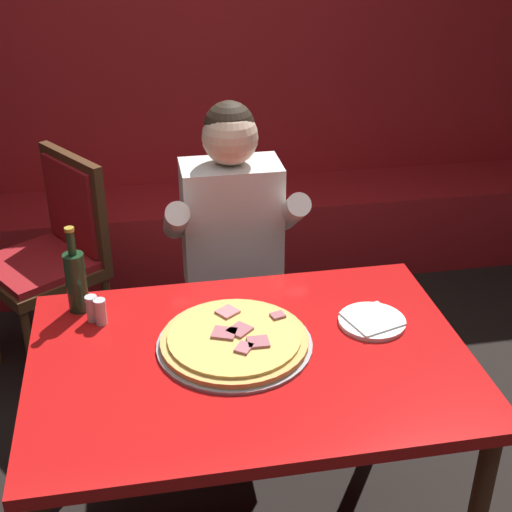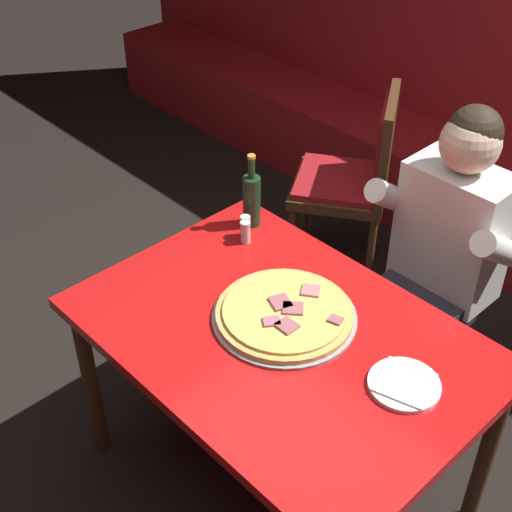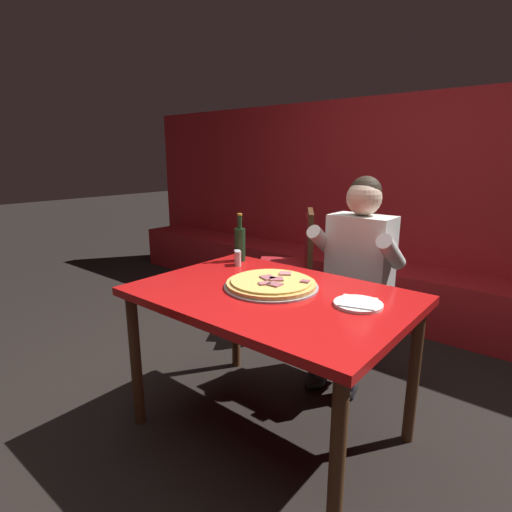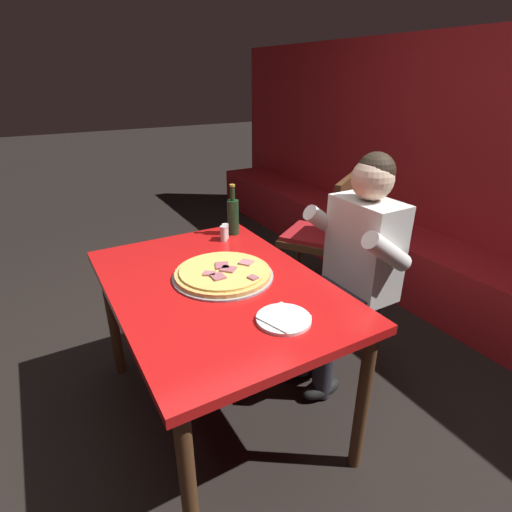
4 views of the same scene
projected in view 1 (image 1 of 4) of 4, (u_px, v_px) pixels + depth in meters
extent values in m
cube|color=#A3191E|center=(181.00, 92.00, 3.88)|extent=(6.80, 0.16, 1.90)
cube|color=#A3191E|center=(193.00, 236.00, 3.94)|extent=(6.46, 0.48, 0.46)
cylinder|color=#4C2D19|center=(70.00, 401.00, 2.51)|extent=(0.06, 0.06, 0.72)
cylinder|color=#4C2D19|center=(384.00, 365.00, 2.69)|extent=(0.06, 0.06, 0.72)
cube|color=red|center=(250.00, 360.00, 2.08)|extent=(1.28, 0.89, 0.04)
cylinder|color=#9E9EA3|center=(235.00, 344.00, 2.11)|extent=(0.46, 0.46, 0.01)
cylinder|color=#DBA856|center=(235.00, 340.00, 2.11)|extent=(0.44, 0.44, 0.02)
cylinder|color=#E5BC5B|center=(234.00, 337.00, 2.10)|extent=(0.40, 0.40, 0.01)
cube|color=#A85B66|center=(278.00, 315.00, 2.18)|extent=(0.05, 0.05, 0.01)
cube|color=#A85B66|center=(224.00, 333.00, 2.10)|extent=(0.09, 0.08, 0.01)
cube|color=#C6757A|center=(228.00, 312.00, 2.20)|extent=(0.08, 0.08, 0.01)
cube|color=#A85B66|center=(258.00, 342.00, 2.06)|extent=(0.06, 0.06, 0.01)
cube|color=#A85B66|center=(240.00, 330.00, 2.11)|extent=(0.09, 0.09, 0.01)
cube|color=#B76670|center=(244.00, 348.00, 2.03)|extent=(0.06, 0.07, 0.01)
cylinder|color=white|center=(372.00, 321.00, 2.22)|extent=(0.21, 0.21, 0.01)
cube|color=white|center=(372.00, 319.00, 2.21)|extent=(0.19, 0.19, 0.01)
cylinder|color=#19381E|center=(76.00, 282.00, 2.24)|extent=(0.07, 0.07, 0.20)
cylinder|color=#19381E|center=(71.00, 243.00, 2.18)|extent=(0.03, 0.03, 0.08)
cylinder|color=#B29933|center=(69.00, 229.00, 2.16)|extent=(0.03, 0.03, 0.01)
cylinder|color=silver|center=(92.00, 310.00, 2.22)|extent=(0.04, 0.04, 0.07)
cylinder|color=#B23323|center=(93.00, 314.00, 2.23)|extent=(0.03, 0.03, 0.04)
cylinder|color=silver|center=(91.00, 299.00, 2.20)|extent=(0.04, 0.04, 0.01)
cylinder|color=silver|center=(101.00, 314.00, 2.20)|extent=(0.04, 0.04, 0.07)
cylinder|color=silver|center=(101.00, 318.00, 2.21)|extent=(0.03, 0.03, 0.04)
cylinder|color=silver|center=(99.00, 302.00, 2.18)|extent=(0.04, 0.04, 0.01)
ellipsoid|color=black|center=(221.00, 425.00, 2.86)|extent=(0.11, 0.24, 0.09)
ellipsoid|color=black|center=(270.00, 419.00, 2.89)|extent=(0.11, 0.24, 0.09)
cylinder|color=#282833|center=(220.00, 388.00, 2.77)|extent=(0.11, 0.11, 0.43)
cylinder|color=#282833|center=(270.00, 383.00, 2.80)|extent=(0.11, 0.11, 0.43)
cube|color=#282833|center=(240.00, 312.00, 2.74)|extent=(0.34, 0.40, 0.12)
cube|color=silver|center=(232.00, 226.00, 2.79)|extent=(0.38, 0.22, 0.52)
cylinder|color=silver|center=(176.00, 221.00, 2.65)|extent=(0.09, 0.30, 0.25)
cylinder|color=silver|center=(291.00, 212.00, 2.72)|extent=(0.09, 0.30, 0.25)
sphere|color=beige|center=(230.00, 137.00, 2.62)|extent=(0.21, 0.21, 0.21)
sphere|color=#2D2319|center=(229.00, 127.00, 2.61)|extent=(0.19, 0.19, 0.19)
cylinder|color=#4C2D19|center=(32.00, 357.00, 2.95)|extent=(0.04, 0.04, 0.46)
cylinder|color=#4C2D19|center=(66.00, 290.00, 3.42)|extent=(0.04, 0.04, 0.46)
cylinder|color=#4C2D19|center=(110.00, 322.00, 3.18)|extent=(0.04, 0.04, 0.46)
cube|color=#4C2D19|center=(42.00, 271.00, 3.06)|extent=(0.61, 0.61, 0.05)
cube|color=#A3191E|center=(40.00, 263.00, 3.05)|extent=(0.56, 0.56, 0.03)
cube|color=#4C2D19|center=(75.00, 204.00, 3.07)|extent=(0.27, 0.39, 0.46)
cube|color=#A3191E|center=(70.00, 206.00, 3.05)|extent=(0.22, 0.31, 0.38)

